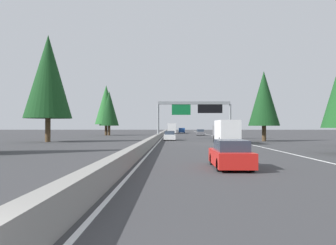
{
  "coord_description": "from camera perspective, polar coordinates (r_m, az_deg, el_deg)",
  "views": [
    {
      "loc": [
        -2.67,
        -2.17,
        2.17
      ],
      "look_at": [
        58.09,
        -1.34,
        2.89
      ],
      "focal_mm": 35.85,
      "sensor_mm": 36.0,
      "label": 1
    }
  ],
  "objects": [
    {
      "name": "bus_mid_right",
      "position": [
        102.92,
        0.66,
        -0.93
      ],
      "size": [
        11.5,
        2.55,
        3.1
      ],
      "color": "white",
      "rests_on": "ground"
    },
    {
      "name": "conifer_left_far",
      "position": [
        82.32,
        -9.98,
        2.37
      ],
      "size": [
        4.73,
        4.73,
        10.75
      ],
      "color": "#4C3823",
      "rests_on": "ground"
    },
    {
      "name": "conifer_left_mid",
      "position": [
        83.46,
        -10.47,
        2.99
      ],
      "size": [
        5.42,
        5.42,
        12.32
      ],
      "color": "#4C3823",
      "rests_on": "ground"
    },
    {
      "name": "shoulder_stripe_median",
      "position": [
        72.73,
        -0.73,
        -2.38
      ],
      "size": [
        160.0,
        0.16,
        0.01
      ],
      "primitive_type": "cube",
      "color": "silver",
      "rests_on": "ground"
    },
    {
      "name": "minivan_mid_center",
      "position": [
        111.3,
        2.34,
        -1.3
      ],
      "size": [
        5.0,
        1.95,
        1.69
      ],
      "color": "#1E4793",
      "rests_on": "ground"
    },
    {
      "name": "conifer_right_mid",
      "position": [
        51.37,
        15.99,
        3.93
      ],
      "size": [
        4.54,
        4.54,
        10.32
      ],
      "color": "#4C3823",
      "rests_on": "ground"
    },
    {
      "name": "median_barrier",
      "position": [
        82.73,
        -0.93,
        -1.87
      ],
      "size": [
        180.0,
        0.56,
        0.9
      ],
      "primitive_type": "cube",
      "color": "gray",
      "rests_on": "ground"
    },
    {
      "name": "conifer_left_near",
      "position": [
        50.45,
        -19.72,
        7.35
      ],
      "size": [
        6.64,
        6.64,
        15.09
      ],
      "color": "#4C3823",
      "rests_on": "ground"
    },
    {
      "name": "ground_plane",
      "position": [
        62.75,
        -1.2,
        -2.66
      ],
      "size": [
        320.0,
        320.0,
        0.0
      ],
      "primitive_type": "plane",
      "color": "#38383A"
    },
    {
      "name": "pickup_near_center",
      "position": [
        127.99,
        0.53,
        -1.24
      ],
      "size": [
        5.6,
        2.0,
        1.86
      ],
      "color": "#2D6B38",
      "rests_on": "ground"
    },
    {
      "name": "sedan_distant_a",
      "position": [
        52.66,
        0.28,
        -2.29
      ],
      "size": [
        4.4,
        1.8,
        1.47
      ],
      "color": "white",
      "rests_on": "ground"
    },
    {
      "name": "sedan_distant_b",
      "position": [
        81.97,
        5.52,
        -1.71
      ],
      "size": [
        4.4,
        1.8,
        1.47
      ],
      "color": "slate",
      "rests_on": "ground"
    },
    {
      "name": "shoulder_stripe_right",
      "position": [
        73.3,
        8.12,
        -2.36
      ],
      "size": [
        160.0,
        0.16,
        0.01
      ],
      "primitive_type": "cube",
      "color": "silver",
      "rests_on": "ground"
    },
    {
      "name": "sign_gantry_overhead",
      "position": [
        57.5,
        4.64,
        2.28
      ],
      "size": [
        0.5,
        12.68,
        6.45
      ],
      "color": "gray",
      "rests_on": "ground"
    },
    {
      "name": "box_truck_far_left",
      "position": [
        43.67,
        9.79,
        -1.4
      ],
      "size": [
        8.5,
        2.4,
        2.95
      ],
      "color": "white",
      "rests_on": "ground"
    },
    {
      "name": "sedan_far_center",
      "position": [
        17.88,
        10.59,
        -5.42
      ],
      "size": [
        4.4,
        1.8,
        1.47
      ],
      "color": "red",
      "rests_on": "ground"
    }
  ]
}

